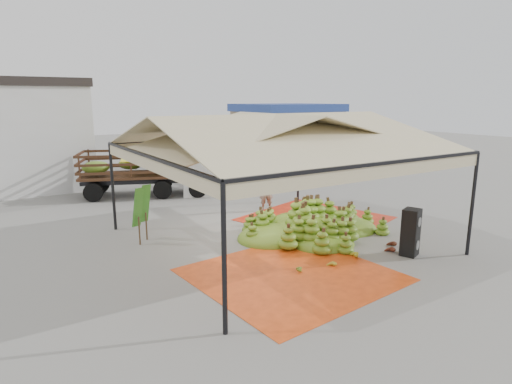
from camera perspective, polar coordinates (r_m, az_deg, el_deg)
ground at (r=13.77m, az=2.66°, el=-6.52°), size 90.00×90.00×0.00m
canopy_tent at (r=13.08m, az=2.81°, el=7.29°), size 8.10×8.10×4.00m
building_tan at (r=29.52m, az=4.11°, el=7.71°), size 6.30×5.30×4.10m
tarp_left at (r=11.27m, az=4.78°, el=-10.92°), size 5.07×4.87×0.01m
tarp_right at (r=16.37m, az=7.89°, el=-3.52°), size 5.56×5.71×0.01m
banana_heap at (r=14.41m, az=7.66°, el=-3.43°), size 5.45×4.57×1.12m
hand_yellow_a at (r=12.63m, az=12.62°, el=-8.05°), size 0.62×0.57×0.23m
hand_yellow_b at (r=11.85m, az=10.00°, el=-9.45°), size 0.48×0.44×0.17m
hand_red_a at (r=13.84m, az=17.55°, el=-6.57°), size 0.47×0.39×0.20m
hand_red_b at (r=13.29m, az=17.35°, el=-7.34°), size 0.50×0.43×0.21m
hand_green at (r=11.46m, az=5.36°, el=-10.09°), size 0.50×0.48×0.18m
hanging_bunches at (r=13.62m, az=3.36°, el=4.60°), size 1.74×0.24×0.20m
speaker_stack at (r=13.13m, az=19.91°, el=-5.07°), size 0.62×0.58×1.38m
banana_leaves at (r=14.28m, az=-15.36°, el=-6.27°), size 0.96×1.36×3.70m
vendor at (r=17.23m, az=1.34°, el=0.14°), size 0.69×0.57×1.62m
truck_left at (r=20.54m, az=-13.11°, el=3.27°), size 6.58×4.31×2.14m
truck_right at (r=25.08m, az=2.67°, el=5.18°), size 6.56×3.48×2.14m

